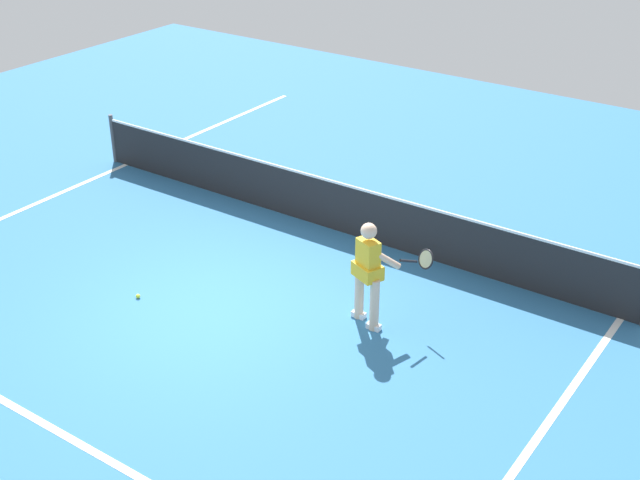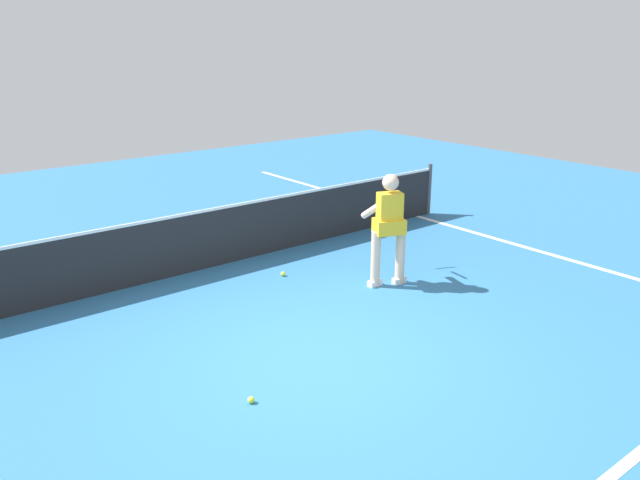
% 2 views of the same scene
% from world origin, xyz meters
% --- Properties ---
extents(ground_plane, '(24.43, 24.43, 0.00)m').
position_xyz_m(ground_plane, '(0.00, 0.00, 0.00)').
color(ground_plane, teal).
extents(service_line_marking, '(9.82, 0.10, 0.01)m').
position_xyz_m(service_line_marking, '(0.00, -2.96, 0.00)').
color(service_line_marking, white).
rests_on(service_line_marking, ground).
extents(sideline_right_marking, '(0.10, 16.79, 0.01)m').
position_xyz_m(sideline_right_marking, '(4.91, 0.00, 0.00)').
color(sideline_right_marking, white).
rests_on(sideline_right_marking, ground).
extents(court_net, '(10.50, 0.08, 0.97)m').
position_xyz_m(court_net, '(0.00, 3.14, 0.45)').
color(court_net, '#4C4C51').
rests_on(court_net, ground).
extents(tennis_player, '(1.01, 0.85, 1.55)m').
position_xyz_m(tennis_player, '(2.04, 1.04, 0.85)').
color(tennis_player, beige).
rests_on(tennis_player, ground).
extents(tennis_ball_near, '(0.07, 0.07, 0.07)m').
position_xyz_m(tennis_ball_near, '(1.09, 2.17, 0.03)').
color(tennis_ball_near, '#D1E533').
rests_on(tennis_ball_near, ground).
extents(tennis_ball_mid, '(0.07, 0.07, 0.07)m').
position_xyz_m(tennis_ball_mid, '(-1.06, -0.33, 0.03)').
color(tennis_ball_mid, '#D1E533').
rests_on(tennis_ball_mid, ground).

